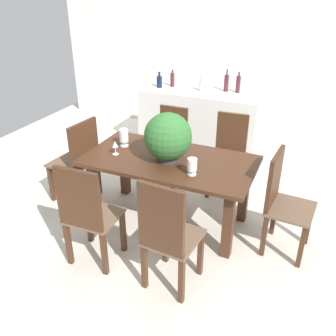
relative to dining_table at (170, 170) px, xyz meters
name	(u,v)px	position (x,y,z in m)	size (l,w,h in m)	color
ground_plane	(177,209)	(0.00, 0.24, -0.62)	(7.04, 7.04, 0.00)	silver
back_wall	(241,55)	(0.00, 2.84, 0.68)	(6.40, 0.10, 2.60)	white
dining_table	(170,170)	(0.00, 0.00, 0.00)	(1.73, 0.92, 0.75)	#422616
chair_foot_end	(282,198)	(1.14, 0.01, -0.06)	(0.45, 0.49, 1.00)	#422616
chair_near_left	(87,212)	(-0.39, -0.93, -0.05)	(0.46, 0.44, 1.03)	#422616
chair_head_end	(79,157)	(-1.13, -0.01, -0.07)	(0.49, 0.52, 1.00)	#422616
chair_far_left	(170,141)	(-0.39, 0.92, -0.10)	(0.42, 0.47, 0.94)	#422616
chair_near_right	(167,234)	(0.38, -0.93, -0.05)	(0.46, 0.48, 1.06)	#422616
chair_far_right	(229,150)	(0.39, 0.92, -0.09)	(0.43, 0.48, 0.96)	#422616
flower_centerpiece	(168,137)	(0.00, -0.04, 0.38)	(0.47, 0.47, 0.50)	#333338
crystal_vase_left	(124,136)	(-0.58, 0.10, 0.24)	(0.10, 0.10, 0.19)	silver
crystal_vase_center_near	(192,165)	(0.32, -0.23, 0.22)	(0.09, 0.09, 0.16)	silver
wine_glass	(115,145)	(-0.56, -0.12, 0.23)	(0.06, 0.06, 0.15)	silver
kitchen_counter	(200,122)	(-0.32, 1.90, -0.16)	(1.75, 0.67, 0.93)	silver
wine_bottle_amber	(159,81)	(-0.96, 1.85, 0.39)	(0.08, 0.08, 0.23)	#0F1E38
wine_bottle_clear	(226,83)	(0.01, 2.04, 0.42)	(0.07, 0.07, 0.31)	#511E28
wine_bottle_tall	(202,85)	(-0.32, 1.91, 0.39)	(0.06, 0.06, 0.23)	#B2BFB7
wine_bottle_dark	(172,79)	(-0.81, 1.98, 0.41)	(0.06, 0.06, 0.25)	#511E28
wine_bottle_green	(238,84)	(0.18, 2.04, 0.42)	(0.06, 0.06, 0.29)	#511E28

